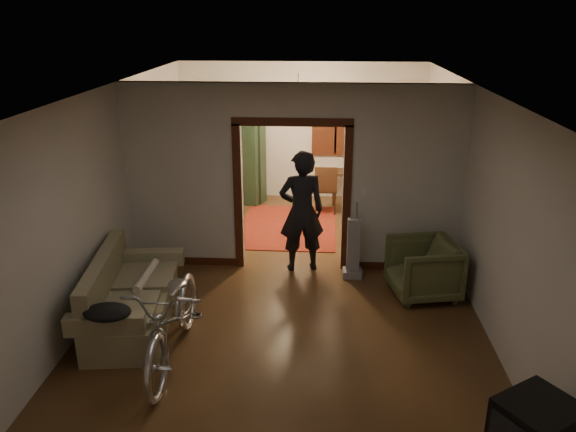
# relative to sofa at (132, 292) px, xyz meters

# --- Properties ---
(floor) EXTENTS (5.00, 8.50, 0.01)m
(floor) POSITION_rel_sofa_xyz_m (1.90, 1.11, -0.45)
(floor) COLOR #3C2413
(floor) RESTS_ON ground
(ceiling) EXTENTS (5.00, 8.50, 0.01)m
(ceiling) POSITION_rel_sofa_xyz_m (1.90, 1.11, 2.35)
(ceiling) COLOR white
(ceiling) RESTS_ON floor
(wall_back) EXTENTS (5.00, 0.02, 2.80)m
(wall_back) POSITION_rel_sofa_xyz_m (1.90, 5.36, 0.95)
(wall_back) COLOR beige
(wall_back) RESTS_ON floor
(wall_left) EXTENTS (0.02, 8.50, 2.80)m
(wall_left) POSITION_rel_sofa_xyz_m (-0.60, 1.11, 0.95)
(wall_left) COLOR beige
(wall_left) RESTS_ON floor
(wall_right) EXTENTS (0.02, 8.50, 2.80)m
(wall_right) POSITION_rel_sofa_xyz_m (4.40, 1.11, 0.95)
(wall_right) COLOR beige
(wall_right) RESTS_ON floor
(partition_wall) EXTENTS (5.00, 0.14, 2.80)m
(partition_wall) POSITION_rel_sofa_xyz_m (1.90, 1.86, 0.95)
(partition_wall) COLOR beige
(partition_wall) RESTS_ON floor
(door_casing) EXTENTS (1.74, 0.20, 2.32)m
(door_casing) POSITION_rel_sofa_xyz_m (1.90, 1.86, 0.65)
(door_casing) COLOR #3C1A0D
(door_casing) RESTS_ON floor
(far_window) EXTENTS (0.98, 0.06, 1.28)m
(far_window) POSITION_rel_sofa_xyz_m (2.60, 5.32, 1.10)
(far_window) COLOR black
(far_window) RESTS_ON wall_back
(chandelier) EXTENTS (0.24, 0.24, 0.24)m
(chandelier) POSITION_rel_sofa_xyz_m (1.90, 3.61, 1.90)
(chandelier) COLOR #FFE0A5
(chandelier) RESTS_ON ceiling
(light_switch) EXTENTS (0.08, 0.01, 0.12)m
(light_switch) POSITION_rel_sofa_xyz_m (2.95, 1.78, 0.80)
(light_switch) COLOR silver
(light_switch) RESTS_ON partition_wall
(sofa) EXTENTS (1.12, 2.04, 0.89)m
(sofa) POSITION_rel_sofa_xyz_m (0.00, 0.00, 0.00)
(sofa) COLOR #726E4C
(sofa) RESTS_ON floor
(rolled_paper) EXTENTS (0.10, 0.83, 0.10)m
(rolled_paper) POSITION_rel_sofa_xyz_m (0.10, 0.30, 0.08)
(rolled_paper) COLOR beige
(rolled_paper) RESTS_ON sofa
(jacket) EXTENTS (0.52, 0.39, 0.15)m
(jacket) POSITION_rel_sofa_xyz_m (0.05, -0.91, 0.23)
(jacket) COLOR black
(jacket) RESTS_ON sofa
(bicycle) EXTENTS (0.75, 2.09, 1.10)m
(bicycle) POSITION_rel_sofa_xyz_m (0.72, -0.73, 0.10)
(bicycle) COLOR silver
(bicycle) RESTS_ON floor
(armchair) EXTENTS (1.03, 1.01, 0.80)m
(armchair) POSITION_rel_sofa_xyz_m (3.75, 0.99, -0.05)
(armchair) COLOR #4F5630
(armchair) RESTS_ON floor
(crt_tv) EXTENTS (0.75, 0.73, 0.48)m
(crt_tv) POSITION_rel_sofa_xyz_m (4.01, -2.53, 0.28)
(crt_tv) COLOR black
(crt_tv) RESTS_ON tv_stand
(vacuum) EXTENTS (0.34, 0.31, 0.92)m
(vacuum) POSITION_rel_sofa_xyz_m (2.82, 1.51, 0.02)
(vacuum) COLOR gray
(vacuum) RESTS_ON floor
(person) EXTENTS (0.76, 0.58, 1.86)m
(person) POSITION_rel_sofa_xyz_m (2.05, 1.75, 0.49)
(person) COLOR black
(person) RESTS_ON floor
(oriental_rug) EXTENTS (1.76, 2.29, 0.02)m
(oriental_rug) POSITION_rel_sofa_xyz_m (1.74, 3.50, -0.44)
(oriental_rug) COLOR maroon
(oriental_rug) RESTS_ON floor
(locker) EXTENTS (1.03, 0.77, 1.82)m
(locker) POSITION_rel_sofa_xyz_m (0.68, 4.95, 0.47)
(locker) COLOR #1B2E1D
(locker) RESTS_ON floor
(globe) EXTENTS (0.30, 0.30, 0.30)m
(globe) POSITION_rel_sofa_xyz_m (0.68, 4.95, 1.49)
(globe) COLOR #1E5972
(globe) RESTS_ON locker
(desk) EXTENTS (0.95, 0.60, 0.66)m
(desk) POSITION_rel_sofa_xyz_m (2.99, 4.96, -0.12)
(desk) COLOR #311C10
(desk) RESTS_ON floor
(desk_chair) EXTENTS (0.45, 0.45, 0.96)m
(desk_chair) POSITION_rel_sofa_xyz_m (2.42, 4.35, 0.04)
(desk_chair) COLOR #311C10
(desk_chair) RESTS_ON floor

